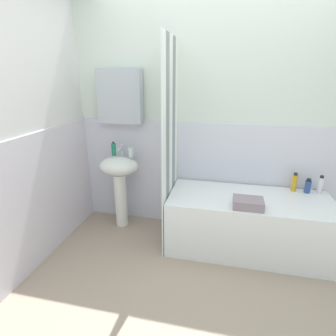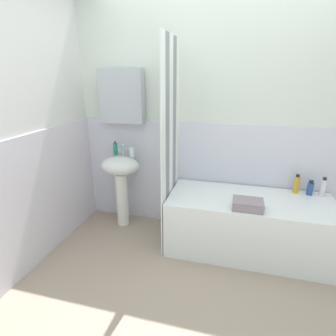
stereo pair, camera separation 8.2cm
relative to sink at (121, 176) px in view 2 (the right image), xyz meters
name	(u,v)px [view 2 (the right image)]	position (x,y,z in m)	size (l,w,h in m)	color
ground_plane	(199,314)	(1.05, -1.03, -0.63)	(4.80, 5.60, 0.04)	tan
wall_back_tiled	(215,129)	(0.99, 0.23, 0.53)	(3.60, 0.18, 2.40)	silver
wall_left_tiled	(29,142)	(-0.52, -0.69, 0.51)	(0.07, 1.81, 2.40)	silver
sink	(121,176)	(0.00, 0.00, 0.00)	(0.44, 0.34, 0.83)	white
faucet	(122,150)	(0.00, 0.08, 0.28)	(0.03, 0.12, 0.12)	silver
soap_dispenser	(115,149)	(-0.08, 0.06, 0.29)	(0.05, 0.05, 0.16)	#1E7B5B
toothbrush_cup	(132,152)	(0.13, 0.05, 0.27)	(0.06, 0.06, 0.10)	white
bathtub	(248,224)	(1.40, -0.15, -0.33)	(1.54, 0.67, 0.56)	white
shower_curtain	(171,148)	(0.61, -0.15, 0.39)	(0.01, 0.67, 2.00)	white
conditioner_bottle	(323,187)	(2.07, 0.11, 0.04)	(0.05, 0.05, 0.19)	white
body_wash_bottle	(310,188)	(1.96, 0.10, 0.02)	(0.06, 0.06, 0.15)	#2D4D95
shampoo_bottle	(296,184)	(1.83, 0.11, 0.04)	(0.05, 0.05, 0.19)	gold
towel_folded	(248,204)	(1.36, -0.35, -0.01)	(0.26, 0.19, 0.08)	gray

